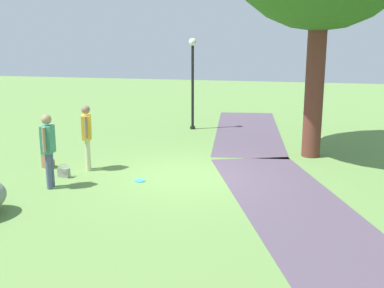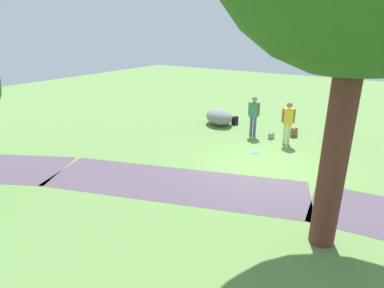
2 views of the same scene
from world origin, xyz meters
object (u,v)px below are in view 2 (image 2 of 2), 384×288
(man_near_boulder, at_px, (254,113))
(backpack_by_boulder, at_px, (235,121))
(frisbee_on_grass, at_px, (255,153))
(handbag_on_grass, at_px, (271,135))
(woman_with_handbag, at_px, (288,120))
(lawn_boulder, at_px, (219,117))
(spare_backpack_on_lawn, at_px, (294,132))

(man_near_boulder, height_order, backpack_by_boulder, man_near_boulder)
(frisbee_on_grass, bearing_deg, handbag_on_grass, -87.22)
(woman_with_handbag, relative_size, handbag_on_grass, 5.23)
(woman_with_handbag, relative_size, man_near_boulder, 0.99)
(woman_with_handbag, distance_m, frisbee_on_grass, 2.05)
(lawn_boulder, relative_size, backpack_by_boulder, 5.03)
(handbag_on_grass, bearing_deg, man_near_boulder, 5.68)
(man_near_boulder, bearing_deg, woman_with_handbag, 170.80)
(handbag_on_grass, height_order, spare_backpack_on_lawn, spare_backpack_on_lawn)
(man_near_boulder, relative_size, handbag_on_grass, 5.29)
(backpack_by_boulder, distance_m, frisbee_on_grass, 3.92)
(woman_with_handbag, distance_m, backpack_by_boulder, 3.47)
(lawn_boulder, xyz_separation_m, backpack_by_boulder, (-0.65, -0.46, -0.21))
(lawn_boulder, distance_m, spare_backpack_on_lawn, 3.68)
(backpack_by_boulder, bearing_deg, woman_with_handbag, 154.61)
(lawn_boulder, height_order, man_near_boulder, man_near_boulder)
(lawn_boulder, height_order, frisbee_on_grass, lawn_boulder)
(man_near_boulder, xyz_separation_m, backpack_by_boulder, (1.45, -1.19, -0.85))
(lawn_boulder, relative_size, man_near_boulder, 1.13)
(lawn_boulder, height_order, backpack_by_boulder, lawn_boulder)
(woman_with_handbag, distance_m, spare_backpack_on_lawn, 1.44)
(spare_backpack_on_lawn, bearing_deg, man_near_boulder, 30.30)
(handbag_on_grass, bearing_deg, lawn_boulder, -12.22)
(man_near_boulder, distance_m, backpack_by_boulder, 2.06)
(backpack_by_boulder, xyz_separation_m, spare_backpack_on_lawn, (-3.02, 0.27, 0.00))
(handbag_on_grass, bearing_deg, woman_with_handbag, 155.49)
(lawn_boulder, relative_size, spare_backpack_on_lawn, 5.03)
(woman_with_handbag, bearing_deg, lawn_boulder, -14.86)
(frisbee_on_grass, bearing_deg, man_near_boulder, -63.84)
(lawn_boulder, height_order, handbag_on_grass, lawn_boulder)
(lawn_boulder, distance_m, handbag_on_grass, 3.03)
(man_near_boulder, xyz_separation_m, handbag_on_grass, (-0.84, -0.08, -0.90))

